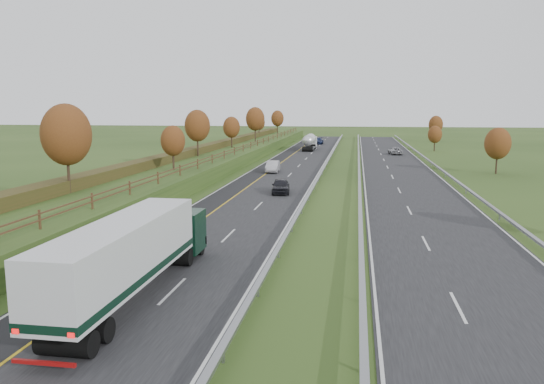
% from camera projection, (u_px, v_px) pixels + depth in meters
% --- Properties ---
extents(ground, '(400.00, 400.00, 0.00)m').
position_uv_depth(ground, '(337.00, 180.00, 68.90)').
color(ground, '#2B4318').
rests_on(ground, ground).
extents(near_carriageway, '(10.50, 200.00, 0.04)m').
position_uv_depth(near_carriageway, '(282.00, 174.00, 75.02)').
color(near_carriageway, black).
rests_on(near_carriageway, ground).
extents(far_carriageway, '(10.50, 200.00, 0.04)m').
position_uv_depth(far_carriageway, '(401.00, 176.00, 72.45)').
color(far_carriageway, black).
rests_on(far_carriageway, ground).
extents(hard_shoulder, '(3.00, 200.00, 0.04)m').
position_uv_depth(hard_shoulder, '(256.00, 173.00, 75.60)').
color(hard_shoulder, black).
rests_on(hard_shoulder, ground).
extents(lane_markings, '(26.75, 200.00, 0.01)m').
position_uv_depth(lane_markings, '(327.00, 175.00, 73.90)').
color(lane_markings, silver).
rests_on(lane_markings, near_carriageway).
extents(embankment_left, '(12.00, 200.00, 2.00)m').
position_uv_depth(embankment_left, '(193.00, 165.00, 76.89)').
color(embankment_left, '#2B4318').
rests_on(embankment_left, ground).
extents(hedge_left, '(2.20, 180.00, 1.10)m').
position_uv_depth(hedge_left, '(180.00, 155.00, 76.96)').
color(hedge_left, '#373917').
rests_on(hedge_left, embankment_left).
extents(fence_left, '(0.12, 189.06, 1.20)m').
position_uv_depth(fence_left, '(223.00, 154.00, 75.52)').
color(fence_left, '#422B19').
rests_on(fence_left, embankment_left).
extents(median_barrier_near, '(0.32, 200.00, 0.71)m').
position_uv_depth(median_barrier_near, '(322.00, 170.00, 74.04)').
color(median_barrier_near, gray).
rests_on(median_barrier_near, ground).
extents(median_barrier_far, '(0.32, 200.00, 0.71)m').
position_uv_depth(median_barrier_far, '(359.00, 171.00, 73.24)').
color(median_barrier_far, gray).
rests_on(median_barrier_far, ground).
extents(outer_barrier_far, '(0.32, 200.00, 0.71)m').
position_uv_depth(outer_barrier_far, '(445.00, 173.00, 71.45)').
color(outer_barrier_far, gray).
rests_on(outer_barrier_far, ground).
extents(trees_left, '(6.64, 164.30, 7.66)m').
position_uv_depth(trees_left, '(188.00, 129.00, 72.70)').
color(trees_left, '#2D2116').
rests_on(trees_left, embankment_left).
extents(trees_far, '(8.45, 118.60, 7.12)m').
position_uv_depth(trees_far, '(463.00, 135.00, 98.20)').
color(trees_far, '#2D2116').
rests_on(trees_far, ground).
extents(box_lorry, '(2.58, 16.28, 4.06)m').
position_uv_depth(box_lorry, '(133.00, 253.00, 25.69)').
color(box_lorry, black).
rests_on(box_lorry, near_carriageway).
extents(road_tanker, '(2.40, 11.22, 3.46)m').
position_uv_depth(road_tanker, '(310.00, 142.00, 117.31)').
color(road_tanker, silver).
rests_on(road_tanker, near_carriageway).
extents(car_dark_near, '(2.42, 4.89, 1.60)m').
position_uv_depth(car_dark_near, '(281.00, 186.00, 57.96)').
color(car_dark_near, black).
rests_on(car_dark_near, near_carriageway).
extents(car_silver_mid, '(1.99, 5.04, 1.63)m').
position_uv_depth(car_silver_mid, '(273.00, 166.00, 76.90)').
color(car_silver_mid, '#B5B4B9').
rests_on(car_silver_mid, near_carriageway).
extents(car_small_far, '(2.59, 5.76, 1.64)m').
position_uv_depth(car_small_far, '(318.00, 141.00, 135.83)').
color(car_small_far, '#162146').
rests_on(car_small_far, near_carriageway).
extents(car_oncoming, '(2.81, 5.21, 1.39)m').
position_uv_depth(car_oncoming, '(395.00, 151.00, 106.08)').
color(car_oncoming, '#9A9A9E').
rests_on(car_oncoming, far_carriageway).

